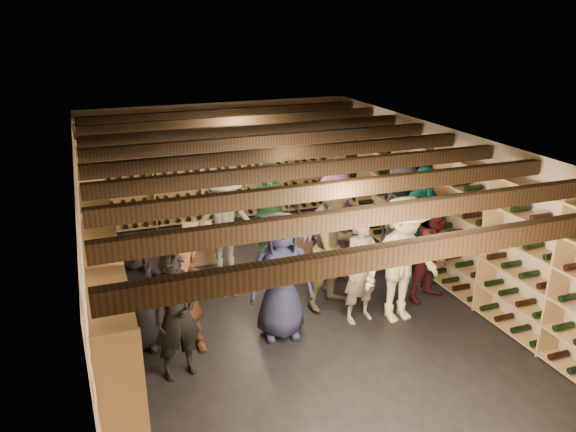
% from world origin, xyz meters
% --- Properties ---
extents(ground, '(8.00, 8.00, 0.00)m').
position_xyz_m(ground, '(0.00, 0.00, 0.00)').
color(ground, black).
rests_on(ground, ground).
extents(walls, '(5.52, 8.02, 2.40)m').
position_xyz_m(walls, '(0.00, 0.00, 1.20)').
color(walls, '#C5B299').
rests_on(walls, ground).
extents(ceiling, '(5.50, 8.00, 0.01)m').
position_xyz_m(ceiling, '(0.00, 0.00, 2.40)').
color(ceiling, beige).
rests_on(ceiling, walls).
extents(ceiling_joists, '(5.40, 7.12, 0.18)m').
position_xyz_m(ceiling_joists, '(0.00, 0.00, 2.26)').
color(ceiling_joists, black).
rests_on(ceiling_joists, ground).
extents(wine_rack_left, '(0.32, 7.50, 2.15)m').
position_xyz_m(wine_rack_left, '(-2.57, 0.00, 1.08)').
color(wine_rack_left, '#AC7D53').
rests_on(wine_rack_left, ground).
extents(wine_rack_right, '(0.32, 7.50, 2.15)m').
position_xyz_m(wine_rack_right, '(2.57, 0.00, 1.08)').
color(wine_rack_right, '#AC7D53').
rests_on(wine_rack_right, ground).
extents(wine_rack_back, '(4.70, 0.30, 2.15)m').
position_xyz_m(wine_rack_back, '(0.00, 3.83, 1.07)').
color(wine_rack_back, '#AC7D53').
rests_on(wine_rack_back, ground).
extents(crate_stack_left, '(0.53, 0.37, 0.68)m').
position_xyz_m(crate_stack_left, '(-0.93, 1.83, 0.34)').
color(crate_stack_left, tan).
rests_on(crate_stack_left, ground).
extents(crate_stack_right, '(0.56, 0.43, 0.51)m').
position_xyz_m(crate_stack_right, '(0.70, 1.47, 0.26)').
color(crate_stack_right, tan).
rests_on(crate_stack_right, ground).
extents(crate_loose, '(0.58, 0.49, 0.17)m').
position_xyz_m(crate_loose, '(1.34, 1.30, 0.09)').
color(crate_loose, tan).
rests_on(crate_loose, ground).
extents(person_0, '(0.83, 0.63, 1.52)m').
position_xyz_m(person_0, '(-2.18, -0.52, 0.76)').
color(person_0, black).
rests_on(person_0, ground).
extents(person_1, '(0.64, 0.49, 1.57)m').
position_xyz_m(person_1, '(-1.83, -1.28, 0.79)').
color(person_1, black).
rests_on(person_1, ground).
extents(person_2, '(1.06, 0.95, 1.80)m').
position_xyz_m(person_2, '(0.61, -0.37, 0.90)').
color(person_2, brown).
rests_on(person_2, ground).
extents(person_3, '(1.20, 0.73, 1.81)m').
position_xyz_m(person_3, '(1.28, -1.06, 0.90)').
color(person_3, beige).
rests_on(person_3, ground).
extents(person_4, '(1.20, 0.70, 1.91)m').
position_xyz_m(person_4, '(2.18, -0.11, 0.96)').
color(person_4, teal).
rests_on(person_4, ground).
extents(person_5, '(1.51, 0.79, 1.55)m').
position_xyz_m(person_5, '(-1.68, -0.75, 0.78)').
color(person_5, brown).
rests_on(person_5, ground).
extents(person_6, '(0.93, 0.70, 1.73)m').
position_xyz_m(person_6, '(-0.40, -0.87, 0.87)').
color(person_6, '#212646').
rests_on(person_6, ground).
extents(person_7, '(0.63, 0.48, 1.56)m').
position_xyz_m(person_7, '(0.76, -0.89, 0.78)').
color(person_7, gray).
rests_on(person_7, ground).
extents(person_8, '(0.90, 0.79, 1.58)m').
position_xyz_m(person_8, '(2.07, -0.70, 0.79)').
color(person_8, '#471418').
rests_on(person_8, ground).
extents(person_9, '(1.13, 0.65, 1.74)m').
position_xyz_m(person_9, '(-0.60, 1.30, 0.87)').
color(person_9, '#A09992').
rests_on(person_9, ground).
extents(person_10, '(1.20, 0.78, 1.89)m').
position_xyz_m(person_10, '(0.10, 1.13, 0.94)').
color(person_10, '#2A5030').
rests_on(person_10, ground).
extents(person_11, '(1.82, 1.15, 1.87)m').
position_xyz_m(person_11, '(0.92, 0.31, 0.94)').
color(person_11, '#8E5D93').
rests_on(person_11, ground).
extents(person_12, '(0.91, 0.62, 1.81)m').
position_xyz_m(person_12, '(2.18, 0.44, 0.90)').
color(person_12, '#333438').
rests_on(person_12, ground).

